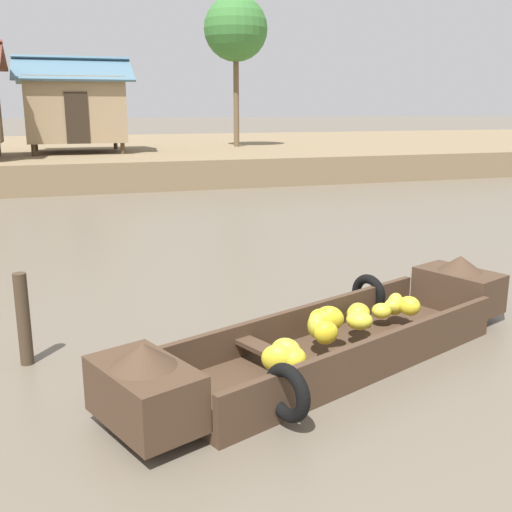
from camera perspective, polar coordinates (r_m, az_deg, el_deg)
name	(u,v)px	position (r m, az deg, el deg)	size (l,w,h in m)	color
ground_plane	(213,268)	(10.40, -4.03, -1.10)	(300.00, 300.00, 0.00)	#665B4C
riverbank_strip	(111,155)	(29.67, -13.47, 9.24)	(160.00, 20.00, 0.97)	#7F6B4C
banana_boat	(336,337)	(6.59, 7.50, -7.56)	(5.25, 2.90, 0.81)	#473323
stilt_house_mid_right	(75,108)	(24.61, -16.64, 13.21)	(4.22, 3.69, 3.54)	#4C3826
palm_tree_near	(236,29)	(27.28, -1.92, 20.50)	(2.69, 2.69, 6.25)	brown
mooring_post	(23,319)	(6.87, -21.01, -5.57)	(0.14, 0.14, 1.01)	#423323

